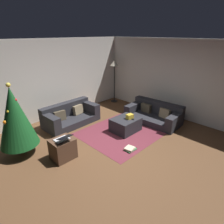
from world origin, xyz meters
TOP-DOWN VIEW (x-y plane):
  - ground_plane at (0.00, 0.00)m, footprint 6.40×6.40m
  - rear_partition at (0.00, 3.14)m, footprint 6.40×0.12m
  - corner_partition at (3.14, 0.00)m, footprint 0.12×6.40m
  - couch_left at (0.16, 2.24)m, footprint 1.78×0.90m
  - couch_right at (2.25, 0.38)m, footprint 1.00×1.80m
  - ottoman at (1.03, 0.60)m, footprint 0.80×0.65m
  - gift_box at (1.11, 0.51)m, footprint 0.22×0.18m
  - tv_remote at (1.13, 0.45)m, footprint 0.06×0.16m
  - christmas_tree at (-1.65, 1.64)m, footprint 0.89×0.89m
  - side_table at (-1.03, 0.74)m, footprint 0.52×0.44m
  - laptop at (-1.03, 0.69)m, footprint 0.33×0.37m
  - book_stack at (0.33, -0.17)m, footprint 0.29×0.25m
  - corner_lamp at (2.72, 2.72)m, footprint 0.36×0.36m
  - area_rug at (1.03, 0.60)m, footprint 2.60×2.00m

SIDE VIEW (x-z plane):
  - ground_plane at x=0.00m, z-range 0.00..0.00m
  - area_rug at x=1.03m, z-range 0.00..0.01m
  - book_stack at x=0.33m, z-range 0.00..0.07m
  - ottoman at x=1.03m, z-range 0.00..0.41m
  - couch_right at x=2.25m, z-range -0.07..0.56m
  - side_table at x=-1.03m, z-range 0.00..0.50m
  - couch_left at x=0.16m, z-range -0.06..0.59m
  - tv_remote at x=1.13m, z-range 0.41..0.43m
  - gift_box at x=1.11m, z-range 0.41..0.54m
  - laptop at x=-1.03m, z-range 0.47..0.64m
  - christmas_tree at x=-1.65m, z-range 0.09..1.87m
  - rear_partition at x=0.00m, z-range 0.00..2.60m
  - corner_partition at x=3.14m, z-range 0.00..2.60m
  - corner_lamp at x=2.72m, z-range 0.62..2.38m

